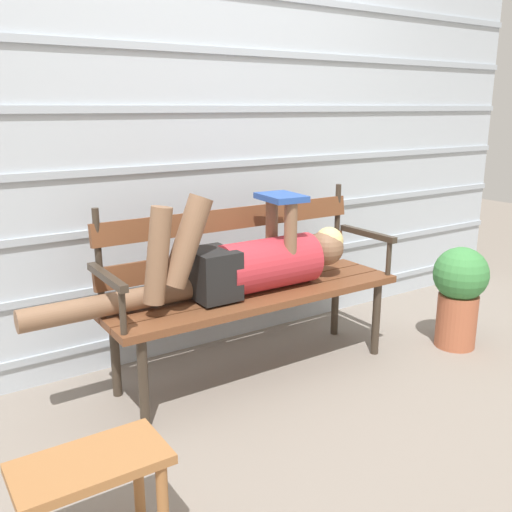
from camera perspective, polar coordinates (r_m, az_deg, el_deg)
ground_plane at (r=2.95m, az=0.89°, el=-12.27°), size 12.00×12.00×0.00m
house_siding at (r=3.12m, az=-5.22°, el=11.86°), size 4.95×0.08×2.37m
park_bench at (r=2.87m, az=-0.73°, el=-2.25°), size 1.56×0.45×0.91m
reclining_person at (r=2.76m, az=-1.00°, el=-0.62°), size 1.67×0.26×0.53m
footstool at (r=1.85m, az=-16.26°, el=-20.98°), size 0.45×0.24×0.35m
potted_plant at (r=3.40m, az=19.86°, el=-3.33°), size 0.31×0.31×0.59m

